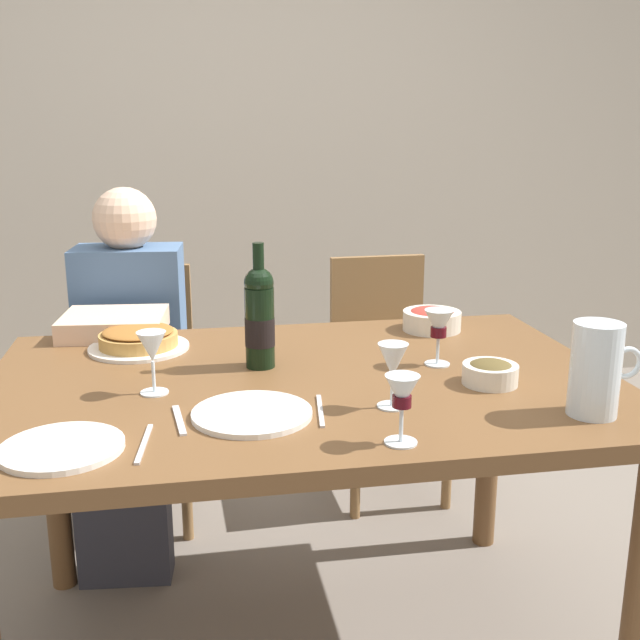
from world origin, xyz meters
TOP-DOWN VIEW (x-y plane):
  - back_wall at (0.00, 2.07)m, footprint 8.00×0.10m
  - dining_table at (0.00, 0.00)m, footprint 1.50×1.00m
  - wine_bottle at (-0.09, 0.11)m, footprint 0.07×0.07m
  - water_pitcher at (0.56, -0.34)m, footprint 0.16×0.10m
  - baked_tart at (-0.40, 0.31)m, footprint 0.27×0.27m
  - salad_bowl at (0.44, 0.36)m, footprint 0.17×0.17m
  - olive_bowl at (0.42, -0.12)m, footprint 0.13×0.13m
  - wine_glass_left_diner at (-0.35, -0.04)m, footprint 0.07×0.07m
  - wine_glass_right_diner at (0.12, -0.41)m, footprint 0.07×0.07m
  - wine_glass_centre at (0.35, 0.04)m, footprint 0.07×0.07m
  - wine_glass_spare at (0.16, -0.22)m, footprint 0.07×0.07m
  - dinner_plate_left_setting at (-0.15, -0.22)m, footprint 0.25×0.25m
  - dinner_plate_right_setting at (-0.51, -0.33)m, footprint 0.23×0.23m
  - fork_left_setting at (-0.30, -0.22)m, footprint 0.03×0.16m
  - knife_left_setting at (0.00, -0.22)m, footprint 0.03×0.18m
  - knife_right_setting at (-0.36, -0.33)m, footprint 0.03×0.18m
  - chair_left at (-0.44, 0.88)m, footprint 0.44×0.44m
  - diner_left at (-0.46, 0.65)m, footprint 0.37×0.53m
  - chair_right at (0.45, 0.91)m, footprint 0.41×0.41m

SIDE VIEW (x-z plane):
  - chair_left at x=-0.44m, z-range 0.06..0.93m
  - chair_right at x=0.45m, z-range 0.06..0.93m
  - diner_left at x=-0.46m, z-range 0.04..1.20m
  - dining_table at x=0.00m, z-range 0.29..1.05m
  - fork_left_setting at x=-0.30m, z-range 0.76..0.76m
  - knife_left_setting at x=0.00m, z-range 0.76..0.76m
  - knife_right_setting at x=-0.36m, z-range 0.76..0.76m
  - dinner_plate_left_setting at x=-0.15m, z-range 0.76..0.77m
  - dinner_plate_right_setting at x=-0.51m, z-range 0.76..0.77m
  - baked_tart at x=-0.40m, z-range 0.76..0.82m
  - olive_bowl at x=0.42m, z-range 0.76..0.82m
  - salad_bowl at x=0.44m, z-range 0.76..0.83m
  - water_pitcher at x=0.56m, z-range 0.75..0.95m
  - wine_glass_right_diner at x=0.12m, z-range 0.79..0.92m
  - wine_glass_spare at x=0.16m, z-range 0.79..0.93m
  - wine_glass_centre at x=0.35m, z-range 0.79..0.93m
  - wine_glass_left_diner at x=-0.35m, z-range 0.79..0.94m
  - wine_bottle at x=-0.09m, z-range 0.73..1.05m
  - back_wall at x=0.00m, z-range 0.00..2.80m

